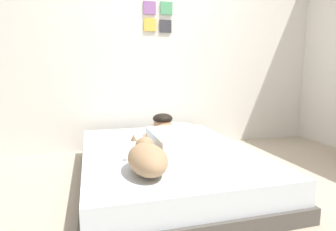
% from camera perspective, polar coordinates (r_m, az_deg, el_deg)
% --- Properties ---
extents(ground_plane, '(12.88, 12.88, 0.00)m').
position_cam_1_polar(ground_plane, '(2.46, 6.43, -14.75)').
color(ground_plane, tan).
extents(back_wall, '(4.44, 0.12, 2.50)m').
position_cam_1_polar(back_wall, '(3.72, -2.24, 12.99)').
color(back_wall, silver).
rests_on(back_wall, ground).
extents(bed, '(1.50, 2.04, 0.30)m').
position_cam_1_polar(bed, '(2.61, -0.31, -9.81)').
color(bed, '#4C4742').
rests_on(bed, ground).
extents(pillow, '(0.52, 0.32, 0.11)m').
position_cam_1_polar(pillow, '(3.21, 1.11, -2.48)').
color(pillow, silver).
rests_on(pillow, bed).
extents(person_lying, '(0.43, 0.92, 0.27)m').
position_cam_1_polar(person_lying, '(2.52, 0.98, -4.46)').
color(person_lying, silver).
rests_on(person_lying, bed).
extents(dog, '(0.26, 0.57, 0.21)m').
position_cam_1_polar(dog, '(1.97, -4.25, -8.42)').
color(dog, '#9E7A56').
rests_on(dog, bed).
extents(coffee_cup, '(0.12, 0.09, 0.07)m').
position_cam_1_polar(coffee_cup, '(3.06, 0.25, -3.38)').
color(coffee_cup, white).
rests_on(coffee_cup, bed).
extents(cell_phone, '(0.07, 0.14, 0.01)m').
position_cam_1_polar(cell_phone, '(2.58, -0.53, -6.47)').
color(cell_phone, black).
rests_on(cell_phone, bed).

